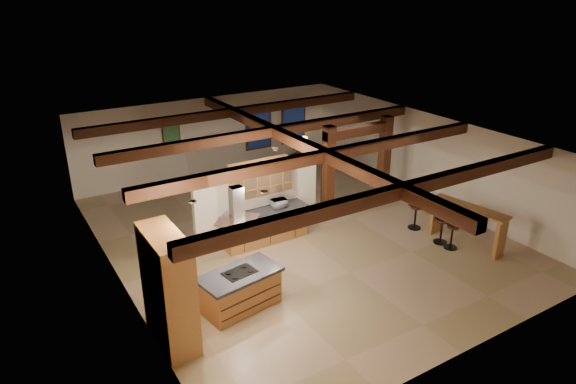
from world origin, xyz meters
name	(u,v)px	position (x,y,z in m)	size (l,w,h in m)	color
ground	(297,234)	(0.00, 0.00, 0.00)	(12.00, 12.00, 0.00)	tan
room_walls	(298,177)	(0.00, 0.00, 1.78)	(12.00, 12.00, 12.00)	white
ceiling_beams	(298,142)	(0.00, 0.00, 2.76)	(10.00, 12.00, 0.28)	#411C10
timber_posts	(357,157)	(2.50, 0.50, 1.76)	(2.50, 0.30, 2.90)	#411C10
partition_wall	(258,201)	(-1.00, 0.50, 1.10)	(3.80, 0.18, 2.20)	white
pantry_cabinet	(169,289)	(-4.67, -2.60, 1.20)	(0.67, 1.60, 2.40)	#AB7437
back_counter	(265,226)	(-1.00, 0.11, 0.48)	(2.50, 0.66, 0.94)	#AB7437
upper_display_cabinet	(260,178)	(-1.00, 0.31, 1.85)	(1.80, 0.36, 0.95)	#AB7437
range_hood	(238,236)	(-2.99, -2.33, 1.78)	(1.10, 1.10, 1.40)	silver
back_windows	(276,125)	(2.80, 5.93, 1.50)	(2.70, 0.07, 1.70)	#411C10
framed_art	(171,136)	(-1.50, 5.94, 1.70)	(0.65, 0.05, 0.85)	#411C10
recessed_cans	(247,178)	(-2.53, -1.93, 2.87)	(3.16, 2.46, 0.03)	silver
kitchen_island	(240,290)	(-2.99, -2.33, 0.45)	(1.93, 1.23, 0.90)	#AB7437
dining_table	(254,196)	(-0.06, 2.49, 0.32)	(1.85, 1.03, 0.65)	#3E1E0F
sofa	(291,159)	(2.96, 5.07, 0.29)	(2.00, 0.78, 0.58)	black
microwave	(279,203)	(-0.55, 0.11, 1.06)	(0.43, 0.29, 0.24)	silver
bar_counter	(468,219)	(3.64, -2.93, 0.76)	(0.91, 2.21, 1.13)	#AB7437
side_table	(305,152)	(3.87, 5.50, 0.31)	(0.50, 0.50, 0.62)	#411C10
table_lamp	(305,139)	(3.87, 5.50, 0.86)	(0.28, 0.28, 0.33)	black
bar_stool_a	(452,230)	(3.14, -2.85, 0.53)	(0.38, 0.39, 1.03)	black
bar_stool_b	(441,224)	(3.11, -2.48, 0.55)	(0.40, 0.41, 1.09)	black
bar_stool_c	(415,211)	(3.15, -1.44, 0.56)	(0.40, 0.42, 1.09)	black
dining_chairs	(254,189)	(-0.06, 2.49, 0.55)	(1.75, 1.75, 1.08)	#411C10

